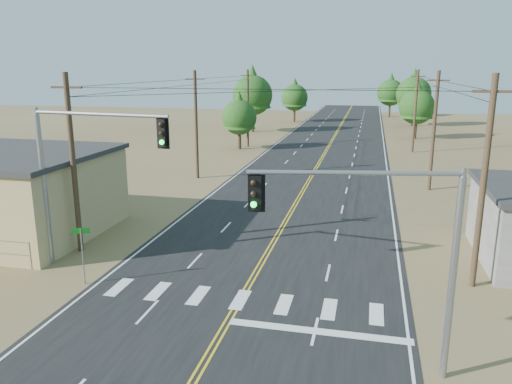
% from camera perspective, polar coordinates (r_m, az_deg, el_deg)
% --- Properties ---
extents(road, '(15.00, 200.00, 0.02)m').
position_cam_1_polar(road, '(43.54, 5.57, 0.42)').
color(road, black).
rests_on(road, ground).
extents(utility_pole_left_near, '(1.80, 0.30, 10.00)m').
position_cam_1_polar(utility_pole_left_near, '(29.19, -20.16, 3.11)').
color(utility_pole_left_near, '#4C3826').
rests_on(utility_pole_left_near, ground).
extents(utility_pole_left_mid, '(1.80, 0.30, 10.00)m').
position_cam_1_polar(utility_pole_left_mid, '(47.03, -6.85, 7.72)').
color(utility_pole_left_mid, '#4C3826').
rests_on(utility_pole_left_mid, ground).
extents(utility_pole_left_far, '(1.80, 0.30, 10.00)m').
position_cam_1_polar(utility_pole_left_far, '(66.12, -0.95, 9.62)').
color(utility_pole_left_far, '#4C3826').
rests_on(utility_pole_left_far, ground).
extents(utility_pole_right_near, '(1.80, 0.30, 10.00)m').
position_cam_1_polar(utility_pole_right_near, '(25.07, 24.56, 1.01)').
color(utility_pole_right_near, '#4C3826').
rests_on(utility_pole_right_near, ground).
extents(utility_pole_right_mid, '(1.80, 0.30, 10.00)m').
position_cam_1_polar(utility_pole_right_mid, '(44.59, 19.67, 6.66)').
color(utility_pole_right_mid, '#4C3826').
rests_on(utility_pole_right_mid, ground).
extents(utility_pole_right_far, '(1.80, 0.30, 10.00)m').
position_cam_1_polar(utility_pole_right_far, '(64.40, 17.74, 8.85)').
color(utility_pole_right_far, '#4C3826').
rests_on(utility_pole_right_far, ground).
extents(signal_mast_left, '(7.61, 1.36, 8.31)m').
position_cam_1_polar(signal_mast_left, '(26.28, -19.79, 3.25)').
color(signal_mast_left, gray).
rests_on(signal_mast_left, ground).
extents(signal_mast_right, '(6.68, 1.61, 7.26)m').
position_cam_1_polar(signal_mast_right, '(16.49, 15.43, -5.06)').
color(signal_mast_right, gray).
rests_on(signal_mast_right, ground).
extents(street_sign, '(0.80, 0.34, 2.85)m').
position_cam_1_polar(street_sign, '(25.32, -19.27, -5.93)').
color(street_sign, gray).
rests_on(street_sign, ground).
extents(tree_left_near, '(4.42, 4.42, 7.37)m').
position_cam_1_polar(tree_left_near, '(64.07, -1.92, 8.92)').
color(tree_left_near, '#3F2D1E').
rests_on(tree_left_near, ground).
extents(tree_left_mid, '(6.42, 6.42, 10.70)m').
position_cam_1_polar(tree_left_mid, '(81.65, -0.40, 11.47)').
color(tree_left_mid, '#3F2D1E').
rests_on(tree_left_mid, ground).
extents(tree_left_far, '(5.04, 5.04, 8.40)m').
position_cam_1_polar(tree_left_far, '(97.41, 4.44, 11.02)').
color(tree_left_far, '#3F2D1E').
rests_on(tree_left_far, ground).
extents(tree_right_near, '(5.07, 5.07, 8.45)m').
position_cam_1_polar(tree_right_near, '(77.30, 17.93, 9.63)').
color(tree_right_near, '#3F2D1E').
rests_on(tree_right_near, ground).
extents(tree_right_mid, '(6.10, 6.10, 10.17)m').
position_cam_1_polar(tree_right_mid, '(94.34, 17.59, 10.98)').
color(tree_right_mid, '#3F2D1E').
rests_on(tree_right_mid, ground).
extents(tree_right_far, '(5.52, 5.52, 9.20)m').
position_cam_1_polar(tree_right_far, '(110.70, 15.14, 11.19)').
color(tree_right_far, '#3F2D1E').
rests_on(tree_right_far, ground).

